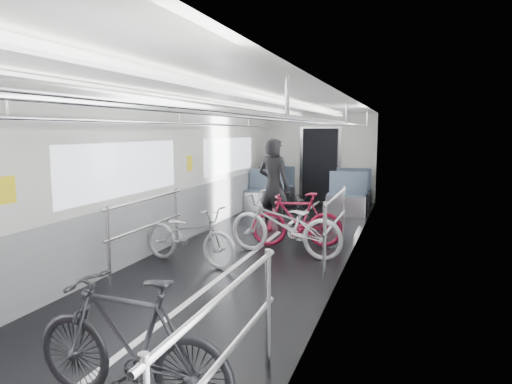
% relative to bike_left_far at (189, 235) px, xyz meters
% --- Properties ---
extents(car_shell, '(3.02, 14.01, 2.41)m').
position_rel_bike_left_far_xyz_m(car_shell, '(0.68, 1.40, 0.70)').
color(car_shell, black).
rests_on(car_shell, ground).
extents(bike_left_far, '(1.72, 0.90, 0.86)m').
position_rel_bike_left_far_xyz_m(bike_left_far, '(0.00, 0.00, 0.00)').
color(bike_left_far, '#A1A0A5').
rests_on(bike_left_far, floor).
extents(bike_right_near, '(1.61, 0.51, 0.96)m').
position_rel_bike_left_far_xyz_m(bike_right_near, '(1.21, -3.30, 0.05)').
color(bike_right_near, black).
rests_on(bike_right_near, floor).
extents(bike_right_mid, '(1.95, 0.92, 0.99)m').
position_rel_bike_left_far_xyz_m(bike_right_mid, '(1.20, 0.87, 0.06)').
color(bike_right_mid, silver).
rests_on(bike_right_mid, floor).
extents(bike_right_far, '(1.58, 0.79, 0.91)m').
position_rel_bike_left_far_xyz_m(bike_right_far, '(1.26, 1.47, 0.03)').
color(bike_right_far, maroon).
rests_on(bike_right_far, floor).
extents(bike_aisle, '(0.94, 1.72, 0.85)m').
position_rel_bike_left_far_xyz_m(bike_aisle, '(1.08, 2.46, -0.00)').
color(bike_aisle, black).
rests_on(bike_aisle, floor).
extents(person_standing, '(0.73, 0.57, 1.78)m').
position_rel_bike_left_far_xyz_m(person_standing, '(0.52, 2.56, 0.46)').
color(person_standing, black).
rests_on(person_standing, floor).
extents(person_seated, '(0.94, 0.80, 1.73)m').
position_rel_bike_left_far_xyz_m(person_seated, '(-0.33, 5.40, 0.44)').
color(person_seated, '#29252C').
rests_on(person_seated, floor).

